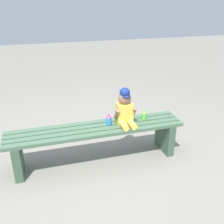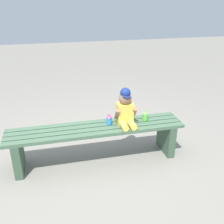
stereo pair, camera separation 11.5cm
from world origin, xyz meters
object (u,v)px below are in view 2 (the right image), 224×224
child_figure (126,109)px  sippy_cup_left (109,119)px  sippy_cup_right (145,116)px  park_bench (96,137)px

child_figure → sippy_cup_left: size_ratio=3.26×
child_figure → sippy_cup_right: bearing=6.3°
park_bench → sippy_cup_left: (0.15, 0.03, 0.18)m
child_figure → sippy_cup_right: (0.24, 0.03, -0.12)m
sippy_cup_left → park_bench: bearing=-168.1°
sippy_cup_left → sippy_cup_right: bearing=0.0°
child_figure → sippy_cup_left: 0.21m
sippy_cup_left → sippy_cup_right: same height
park_bench → child_figure: bearing=0.9°
park_bench → sippy_cup_left: sippy_cup_left is taller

